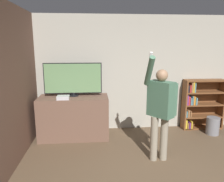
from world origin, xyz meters
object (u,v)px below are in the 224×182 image
object	(u,v)px
person	(161,107)
waste_bin	(213,126)
television	(73,79)
bookshelf	(199,104)
game_console	(63,98)

from	to	relation	value
person	waste_bin	distance (m)	2.04
television	bookshelf	distance (m)	3.08
television	waste_bin	distance (m)	3.35
television	bookshelf	size ratio (longest dim) A/B	1.03
game_console	television	bearing A→B (deg)	57.31
game_console	person	size ratio (longest dim) A/B	0.13
waste_bin	game_console	bearing A→B (deg)	-178.54
waste_bin	television	bearing A→B (deg)	176.31
game_console	bookshelf	xyz separation A→B (m)	(3.19, 0.49, -0.34)
game_console	bookshelf	world-z (taller)	bookshelf
bookshelf	waste_bin	size ratio (longest dim) A/B	3.02
game_console	waste_bin	world-z (taller)	game_console
television	bookshelf	world-z (taller)	television
waste_bin	person	bearing A→B (deg)	-147.09
game_console	bookshelf	size ratio (longest dim) A/B	0.21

